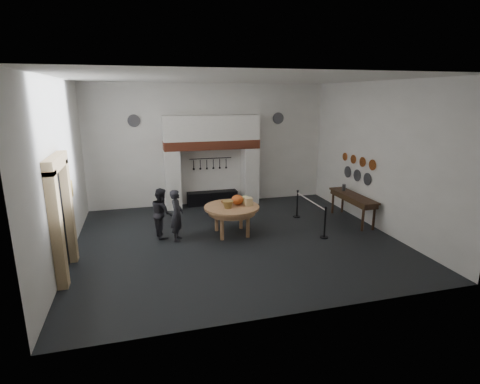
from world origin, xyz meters
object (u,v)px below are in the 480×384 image
object	(u,v)px
side_table	(353,196)
work_table	(232,207)
visitor_near	(177,215)
barrier_post_far	(297,204)
visitor_far	(162,213)
iron_range	(212,198)
barrier_post_near	(325,223)

from	to	relation	value
side_table	work_table	bearing A→B (deg)	-178.32
visitor_near	barrier_post_far	distance (m)	4.32
barrier_post_far	visitor_far	bearing A→B (deg)	-171.99
visitor_far	iron_range	bearing A→B (deg)	-45.73
work_table	visitor_far	size ratio (longest dim) A/B	1.12
iron_range	side_table	size ratio (longest dim) A/B	0.86
visitor_far	barrier_post_near	distance (m)	4.79
iron_range	visitor_near	size ratio (longest dim) A/B	1.26
work_table	visitor_near	world-z (taller)	visitor_near
visitor_near	barrier_post_near	size ratio (longest dim) A/B	1.67
visitor_near	barrier_post_near	world-z (taller)	visitor_near
barrier_post_far	iron_range	bearing A→B (deg)	137.80
work_table	side_table	size ratio (longest dim) A/B	0.75
visitor_near	visitor_far	world-z (taller)	visitor_near
iron_range	visitor_far	bearing A→B (deg)	-125.31
barrier_post_near	barrier_post_far	distance (m)	2.00
iron_range	work_table	size ratio (longest dim) A/B	1.15
side_table	barrier_post_far	bearing A→B (deg)	151.50
visitor_near	visitor_far	distance (m)	0.57
iron_range	barrier_post_far	bearing A→B (deg)	-42.20
visitor_near	visitor_far	size ratio (longest dim) A/B	1.02
barrier_post_near	visitor_near	bearing A→B (deg)	167.14
side_table	barrier_post_near	world-z (taller)	same
visitor_far	barrier_post_near	size ratio (longest dim) A/B	1.64
visitor_far	side_table	xyz separation A→B (m)	(6.17, -0.22, 0.13)
visitor_near	barrier_post_far	size ratio (longest dim) A/B	1.67
visitor_near	barrier_post_far	world-z (taller)	visitor_near
iron_range	side_table	world-z (taller)	side_table
work_table	side_table	bearing A→B (deg)	1.68
work_table	barrier_post_far	xyz separation A→B (m)	(2.55, 0.98, -0.39)
visitor_near	iron_range	bearing A→B (deg)	-10.93
visitor_near	visitor_far	xyz separation A→B (m)	(-0.40, 0.40, -0.01)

